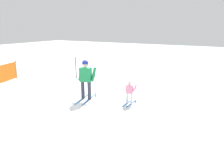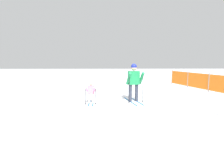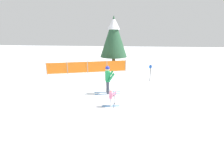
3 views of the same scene
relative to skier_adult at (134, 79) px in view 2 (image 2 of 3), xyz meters
The scene contains 4 objects.
ground_plane 1.06m from the skier_adult, ahead, with size 60.00×60.00×0.00m, color white.
skier_adult is the anchor object (origin of this frame).
skier_child 2.03m from the skier_adult, 78.51° to the right, with size 0.93×0.50×1.00m.
safety_fence 5.55m from the skier_adult, 116.43° to the left, with size 6.94×2.10×1.16m.
Camera 2 is at (7.82, -1.19, 1.93)m, focal length 28.00 mm.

